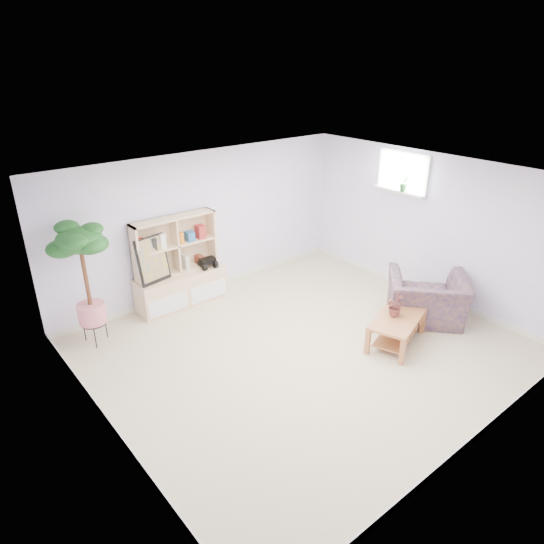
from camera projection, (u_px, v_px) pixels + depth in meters
floor at (303, 348)px, 6.84m from camera, size 5.50×5.00×0.01m
ceiling at (309, 180)px, 5.85m from camera, size 5.50×5.00×0.01m
walls at (306, 270)px, 6.34m from camera, size 5.51×5.01×2.40m
baseboard at (303, 345)px, 6.82m from camera, size 5.50×5.00×0.10m
window at (403, 172)px, 8.01m from camera, size 0.10×0.98×0.68m
window_sill at (399, 191)px, 8.11m from camera, size 0.14×1.00×0.04m
storage_unit at (179, 263)px, 7.73m from camera, size 1.48×0.50×1.48m
poster at (153, 260)px, 7.38m from camera, size 0.54×0.22×0.73m
toy_truck at (208, 262)px, 7.98m from camera, size 0.38×0.28×0.19m
coffee_table at (396, 330)px, 6.88m from camera, size 1.14×0.85×0.41m
table_plant at (394, 306)px, 6.78m from camera, size 0.35×0.34×0.29m
floor_tree at (87, 286)px, 6.60m from camera, size 0.76×0.76×1.81m
armchair at (427, 296)px, 7.38m from camera, size 1.49×1.50×0.84m
sill_plant at (404, 183)px, 7.99m from camera, size 0.16×0.14×0.26m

